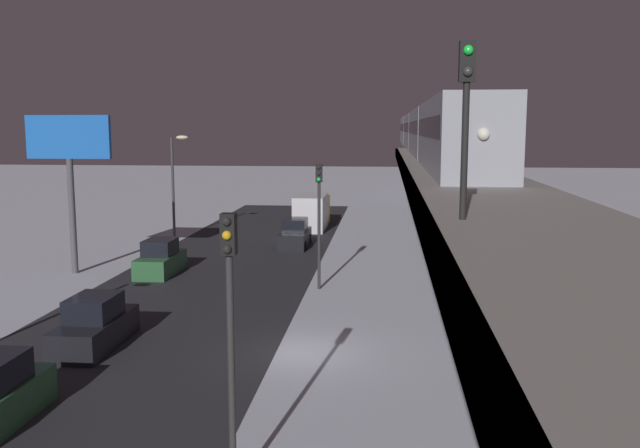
{
  "coord_description": "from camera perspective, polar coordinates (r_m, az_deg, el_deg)",
  "views": [
    {
      "loc": [
        -3.1,
        23.81,
        8.22
      ],
      "look_at": [
        1.07,
        -18.71,
        2.12
      ],
      "focal_mm": 38.03,
      "sensor_mm": 36.0,
      "label": 1
    }
  ],
  "objects": [
    {
      "name": "traffic_light_mid",
      "position": [
        34.17,
        -0.09,
        1.36
      ],
      "size": [
        0.32,
        0.44,
        6.4
      ],
      "color": "#2D2D2D",
      "rests_on": "ground_plane"
    },
    {
      "name": "elevated_railway",
      "position": [
        24.21,
        13.36,
        0.99
      ],
      "size": [
        5.0,
        93.91,
        6.13
      ],
      "color": "gray",
      "rests_on": "ground_plane"
    },
    {
      "name": "sedan_green",
      "position": [
        39.38,
        -13.28,
        -2.96
      ],
      "size": [
        1.8,
        4.26,
        1.97
      ],
      "color": "#2D6038",
      "rests_on": "ground_plane"
    },
    {
      "name": "commercial_billboard",
      "position": [
        40.33,
        -20.36,
        5.64
      ],
      "size": [
        4.8,
        0.36,
        8.9
      ],
      "color": "#4C4C51",
      "rests_on": "ground_plane"
    },
    {
      "name": "avenue_asphalt",
      "position": [
        26.91,
        -15.52,
        -9.96
      ],
      "size": [
        11.0,
        93.91,
        0.01
      ],
      "primitive_type": "cube",
      "color": "#28282D",
      "rests_on": "ground_plane"
    },
    {
      "name": "subway_train",
      "position": [
        61.42,
        8.83,
        7.74
      ],
      "size": [
        2.94,
        74.07,
        3.4
      ],
      "color": "#999EA8",
      "rests_on": "elevated_railway"
    },
    {
      "name": "ground_plane",
      "position": [
        25.38,
        -1.74,
        -10.78
      ],
      "size": [
        240.0,
        240.0,
        0.0
      ],
      "primitive_type": "plane",
      "color": "silver"
    },
    {
      "name": "street_lamp_far",
      "position": [
        51.34,
        -12.06,
        4.14
      ],
      "size": [
        1.35,
        0.44,
        7.65
      ],
      "color": "#38383D",
      "rests_on": "ground_plane"
    },
    {
      "name": "rail_signal",
      "position": [
        15.75,
        12.2,
        10.24
      ],
      "size": [
        0.36,
        0.41,
        4.0
      ],
      "color": "black",
      "rests_on": "elevated_railway"
    },
    {
      "name": "sedan_black_2",
      "position": [
        27.15,
        -18.42,
        -8.17
      ],
      "size": [
        1.8,
        4.49,
        1.97
      ],
      "color": "black",
      "rests_on": "ground_plane"
    },
    {
      "name": "sedan_black",
      "position": [
        47.05,
        -2.12,
        -0.97
      ],
      "size": [
        1.91,
        4.67,
        1.97
      ],
      "rotation": [
        0.0,
        0.0,
        3.14
      ],
      "color": "black",
      "rests_on": "ground_plane"
    },
    {
      "name": "traffic_light_near",
      "position": [
        15.05,
        -7.58,
        -7.46
      ],
      "size": [
        0.32,
        0.44,
        6.4
      ],
      "color": "#2D2D2D",
      "rests_on": "ground_plane"
    },
    {
      "name": "box_truck",
      "position": [
        55.85,
        -0.67,
        1.05
      ],
      "size": [
        2.4,
        7.4,
        2.8
      ],
      "color": "gold",
      "rests_on": "ground_plane"
    }
  ]
}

